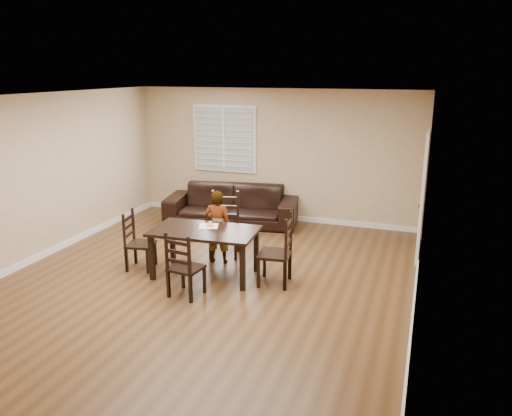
# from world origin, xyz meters

# --- Properties ---
(ground) EXTENTS (7.00, 7.00, 0.00)m
(ground) POSITION_xyz_m (0.00, 0.00, 0.00)
(ground) COLOR brown
(ground) RESTS_ON ground
(room) EXTENTS (6.04, 7.04, 2.72)m
(room) POSITION_xyz_m (0.04, 0.18, 1.81)
(room) COLOR tan
(room) RESTS_ON ground
(dining_table) EXTENTS (1.63, 0.99, 0.74)m
(dining_table) POSITION_xyz_m (-0.08, 0.23, 0.65)
(dining_table) COLOR black
(dining_table) RESTS_ON ground
(chair_near) EXTENTS (0.59, 0.56, 1.08)m
(chair_near) POSITION_xyz_m (-0.17, 1.24, 0.49)
(chair_near) COLOR black
(chair_near) RESTS_ON ground
(chair_far) EXTENTS (0.48, 0.45, 0.95)m
(chair_far) POSITION_xyz_m (-0.05, -0.60, 0.43)
(chair_far) COLOR black
(chair_far) RESTS_ON ground
(chair_left) EXTENTS (0.47, 0.49, 0.94)m
(chair_left) POSITION_xyz_m (-1.28, 0.14, 0.43)
(chair_left) COLOR black
(chair_left) RESTS_ON ground
(chair_right) EXTENTS (0.50, 0.52, 1.07)m
(chair_right) POSITION_xyz_m (1.13, 0.31, 0.48)
(chair_right) COLOR black
(chair_right) RESTS_ON ground
(child) EXTENTS (0.47, 0.34, 1.21)m
(child) POSITION_xyz_m (-0.12, 0.80, 0.61)
(child) COLOR gray
(child) RESTS_ON ground
(napkin) EXTENTS (0.36, 0.36, 0.00)m
(napkin) POSITION_xyz_m (-0.09, 0.41, 0.74)
(napkin) COLOR silver
(napkin) RESTS_ON dining_table
(donut) EXTENTS (0.11, 0.11, 0.04)m
(donut) POSITION_xyz_m (-0.07, 0.41, 0.77)
(donut) COLOR #CB8049
(donut) RESTS_ON napkin
(sofa) EXTENTS (2.78, 1.46, 0.77)m
(sofa) POSITION_xyz_m (-0.71, 2.87, 0.39)
(sofa) COLOR black
(sofa) RESTS_ON ground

